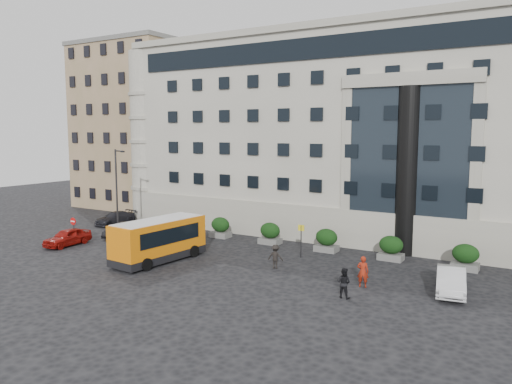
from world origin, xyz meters
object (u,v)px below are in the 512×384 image
hedge_a (220,227)px  parked_car_c (115,218)px  parked_car_d (192,212)px  bus_stop_sign (301,235)px  hedge_d (391,248)px  pedestrian_c (275,257)px  pedestrian_a (363,272)px  white_taxi (451,281)px  pedestrian_b (344,283)px  hedge_c (327,240)px  red_truck (198,206)px  parked_car_a (67,237)px  hedge_b (270,233)px  street_lamp (117,190)px  no_entry_sign (73,225)px  parked_car_b (123,230)px  hedge_e (465,257)px  minibus (159,238)px

hedge_a → parked_car_c: (-13.00, -0.49, -0.28)m
parked_car_d → bus_stop_sign: bearing=-32.8°
hedge_d → pedestrian_c: hedge_d is taller
pedestrian_a → white_taxi: bearing=-174.8°
parked_car_c → pedestrian_b: size_ratio=2.51×
hedge_c → pedestrian_a: (5.58, -7.39, 0.05)m
red_truck → parked_car_a: bearing=-101.9°
hedge_b → pedestrian_c: size_ratio=1.08×
street_lamp → hedge_d: bearing=11.5°
hedge_c → white_taxi: hedge_c is taller
hedge_b → no_entry_sign: bearing=-148.1°
parked_car_b → parked_car_d: parked_car_d is taller
pedestrian_b → bus_stop_sign: bearing=-45.6°
hedge_a → bus_stop_sign: (9.50, -2.80, 0.80)m
parked_car_d → pedestrian_a: size_ratio=2.47×
bus_stop_sign → parked_car_a: size_ratio=0.60×
pedestrian_c → no_entry_sign: bearing=-3.0°
street_lamp → red_truck: size_ratio=1.64×
hedge_c → pedestrian_c: 6.57m
bus_stop_sign → white_taxi: (11.37, -2.98, -0.97)m
hedge_c → parked_car_a: hedge_c is taller
hedge_a → parked_car_a: 13.10m
hedge_d → hedge_e: size_ratio=1.00×
hedge_b → hedge_e: bearing=0.0°
parked_car_b → parked_car_d: (-0.88, 11.06, 0.02)m
parked_car_b → white_taxi: bearing=-3.4°
hedge_e → no_entry_sign: (-29.80, -8.84, 0.72)m
parked_car_b → white_taxi: white_taxi is taller
minibus → pedestrian_a: (15.05, 1.81, -0.74)m
street_lamp → parked_car_a: size_ratio=1.89×
hedge_a → pedestrian_a: bearing=-24.8°
pedestrian_c → parked_car_b: bearing=-16.4°
hedge_a → hedge_e: size_ratio=1.00×
hedge_c → no_entry_sign: bearing=-155.5°
parked_car_a → hedge_b: bearing=30.5°
no_entry_sign → pedestrian_b: size_ratio=1.30×
white_taxi → hedge_c: bearing=140.6°
hedge_a → parked_car_a: (-9.14, -9.38, -0.21)m
hedge_b → pedestrian_b: hedge_b is taller
parked_car_b → white_taxi: (28.37, -1.10, 0.10)m
minibus → parked_car_a: (-10.08, -0.19, -1.00)m
bus_stop_sign → no_entry_sign: (-18.50, -6.04, -0.08)m
red_truck → pedestrian_b: 29.18m
red_truck → parked_car_b: 11.77m
street_lamp → parked_car_b: 3.74m
hedge_d → pedestrian_c: (-6.29, -6.48, -0.08)m
hedge_a → no_entry_sign: (-9.00, -8.84, 0.72)m
minibus → red_truck: minibus is taller
parked_car_d → hedge_e: bearing=-18.0°
hedge_d → white_taxi: hedge_d is taller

